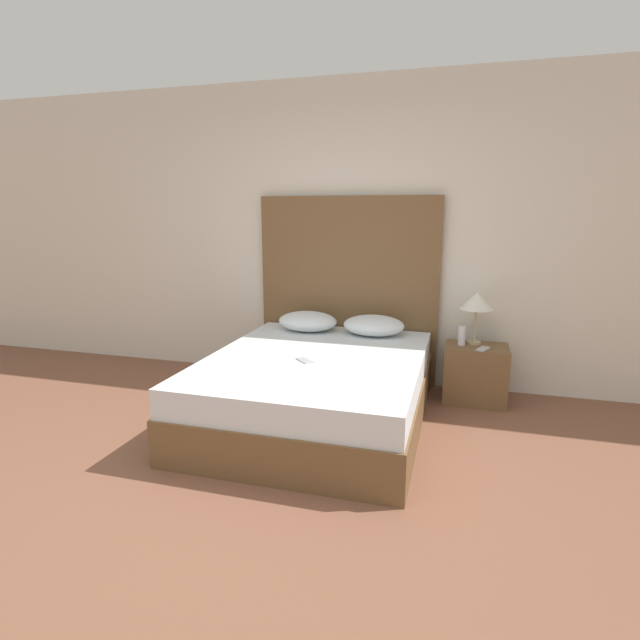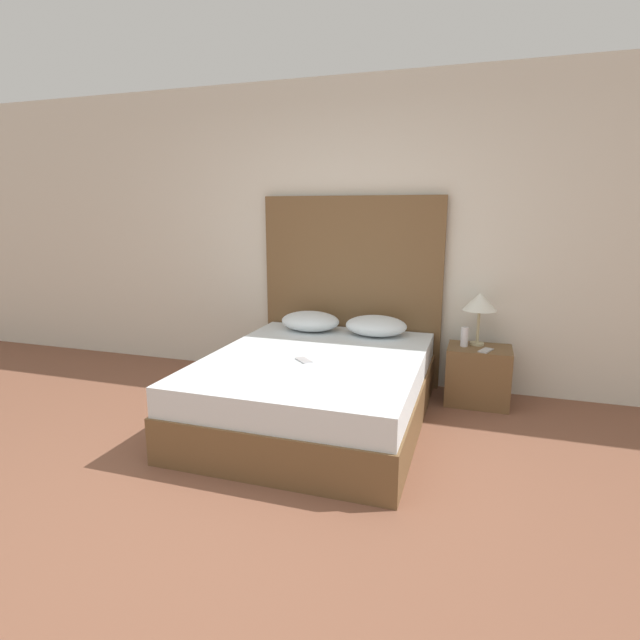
% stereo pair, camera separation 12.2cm
% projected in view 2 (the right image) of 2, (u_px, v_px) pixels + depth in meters
% --- Properties ---
extents(ground_plane, '(16.00, 16.00, 0.00)m').
position_uv_depth(ground_plane, '(220.00, 521.00, 2.56)').
color(ground_plane, brown).
extents(wall_back, '(10.00, 0.06, 2.70)m').
position_uv_depth(wall_back, '(346.00, 235.00, 4.55)').
color(wall_back, silver).
rests_on(wall_back, ground_plane).
extents(bed, '(1.57, 1.97, 0.51)m').
position_uv_depth(bed, '(316.00, 389.00, 3.75)').
color(bed, brown).
rests_on(bed, ground_plane).
extents(headboard, '(1.64, 0.05, 1.69)m').
position_uv_depth(headboard, '(351.00, 291.00, 4.56)').
color(headboard, brown).
rests_on(headboard, ground_plane).
extents(pillow_left, '(0.53, 0.40, 0.17)m').
position_uv_depth(pillow_left, '(310.00, 321.00, 4.45)').
color(pillow_left, silver).
rests_on(pillow_left, bed).
extents(pillow_right, '(0.53, 0.40, 0.17)m').
position_uv_depth(pillow_right, '(376.00, 326.00, 4.27)').
color(pillow_right, silver).
rests_on(pillow_right, bed).
extents(phone_on_bed, '(0.16, 0.15, 0.01)m').
position_uv_depth(phone_on_bed, '(304.00, 360.00, 3.56)').
color(phone_on_bed, '#B7B7BC').
rests_on(phone_on_bed, bed).
extents(nightstand, '(0.50, 0.38, 0.48)m').
position_uv_depth(nightstand, '(478.00, 375.00, 4.10)').
color(nightstand, brown).
rests_on(nightstand, ground_plane).
extents(table_lamp, '(0.28, 0.28, 0.44)m').
position_uv_depth(table_lamp, '(480.00, 303.00, 4.05)').
color(table_lamp, tan).
rests_on(table_lamp, nightstand).
extents(phone_on_nightstand, '(0.12, 0.17, 0.01)m').
position_uv_depth(phone_on_nightstand, '(486.00, 350.00, 3.95)').
color(phone_on_nightstand, '#B7B7BC').
rests_on(phone_on_nightstand, nightstand).
extents(toiletry_bottle, '(0.06, 0.06, 0.16)m').
position_uv_depth(toiletry_bottle, '(464.00, 337.00, 4.07)').
color(toiletry_bottle, silver).
rests_on(toiletry_bottle, nightstand).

